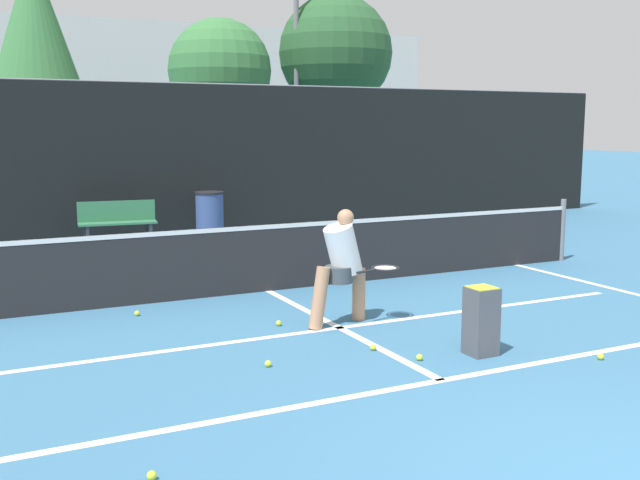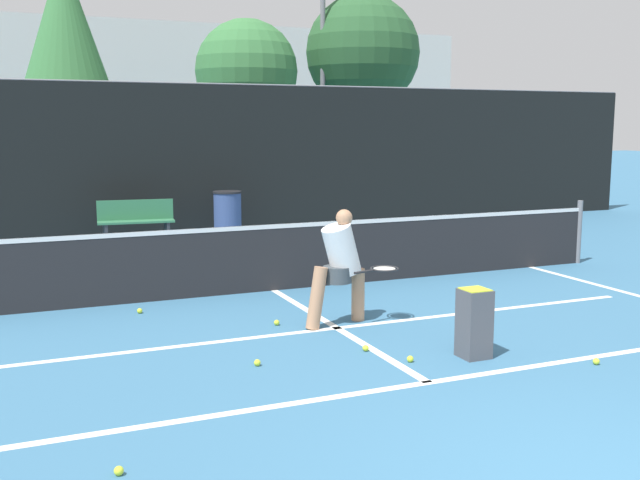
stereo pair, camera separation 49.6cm
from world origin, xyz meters
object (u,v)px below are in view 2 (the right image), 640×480
parked_car (216,187)px  trash_bin (228,214)px  courtside_bench (136,220)px  player_practicing (341,264)px  ball_hopper (474,321)px

parked_car → trash_bin: bearing=-102.5°
courtside_bench → trash_bin: (1.89, 0.03, 0.03)m
courtside_bench → trash_bin: bearing=7.3°
courtside_bench → parked_car: (2.98, 4.98, 0.19)m
trash_bin → courtside_bench: bearing=-179.0°
trash_bin → player_practicing: bearing=-95.5°
ball_hopper → parked_car: parked_car is taller
courtside_bench → player_practicing: bearing=-74.2°
player_practicing → trash_bin: (0.70, 7.17, -0.23)m
courtside_bench → ball_hopper: bearing=-71.6°
player_practicing → ball_hopper: bearing=-81.4°
player_practicing → trash_bin: bearing=70.6°
ball_hopper → parked_car: (1.08, 13.82, 0.28)m
courtside_bench → trash_bin: trash_bin is taller
ball_hopper → courtside_bench: (-1.90, 8.84, 0.09)m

